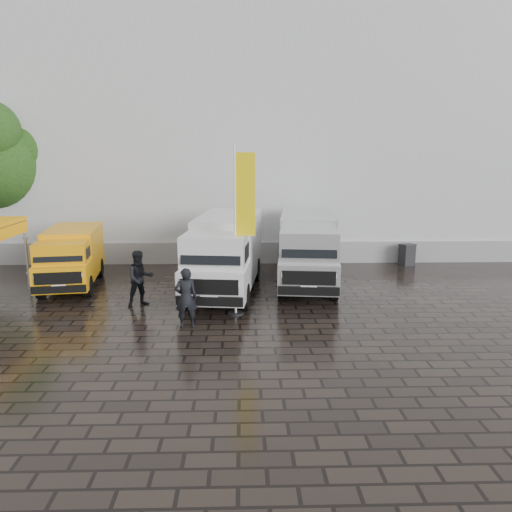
{
  "coord_description": "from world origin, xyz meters",
  "views": [
    {
      "loc": [
        -0.38,
        -14.86,
        5.15
      ],
      "look_at": [
        0.09,
        2.2,
        1.55
      ],
      "focal_mm": 35.0,
      "sensor_mm": 36.0,
      "label": 1
    }
  ],
  "objects_px": {
    "van_yellow": "(71,259)",
    "van_white": "(225,256)",
    "flagpole": "(241,222)",
    "person_front": "(186,298)",
    "van_silver": "(308,251)",
    "wheelie_bin": "(407,255)",
    "person_tent": "(140,278)"
  },
  "relations": [
    {
      "from": "van_yellow",
      "to": "van_silver",
      "type": "bearing_deg",
      "value": -7.57
    },
    {
      "from": "van_yellow",
      "to": "wheelie_bin",
      "type": "distance_m",
      "value": 14.55
    },
    {
      "from": "van_yellow",
      "to": "flagpole",
      "type": "xyz_separation_m",
      "value": [
        6.54,
        -3.52,
        1.9
      ]
    },
    {
      "from": "wheelie_bin",
      "to": "van_silver",
      "type": "bearing_deg",
      "value": -165.58
    },
    {
      "from": "van_white",
      "to": "flagpole",
      "type": "height_order",
      "value": "flagpole"
    },
    {
      "from": "van_silver",
      "to": "flagpole",
      "type": "bearing_deg",
      "value": -119.38
    },
    {
      "from": "van_yellow",
      "to": "flagpole",
      "type": "height_order",
      "value": "flagpole"
    },
    {
      "from": "wheelie_bin",
      "to": "person_front",
      "type": "xyz_separation_m",
      "value": [
        -9.24,
        -8.08,
        0.42
      ]
    },
    {
      "from": "van_white",
      "to": "van_silver",
      "type": "height_order",
      "value": "van_white"
    },
    {
      "from": "van_white",
      "to": "wheelie_bin",
      "type": "distance_m",
      "value": 9.31
    },
    {
      "from": "van_yellow",
      "to": "van_white",
      "type": "distance_m",
      "value": 6.03
    },
    {
      "from": "van_white",
      "to": "person_tent",
      "type": "xyz_separation_m",
      "value": [
        -2.83,
        -1.52,
        -0.44
      ]
    },
    {
      "from": "van_silver",
      "to": "person_tent",
      "type": "relative_size",
      "value": 3.3
    },
    {
      "from": "flagpole",
      "to": "person_front",
      "type": "height_order",
      "value": "flagpole"
    },
    {
      "from": "van_white",
      "to": "person_tent",
      "type": "bearing_deg",
      "value": -144.84
    },
    {
      "from": "van_silver",
      "to": "person_tent",
      "type": "height_order",
      "value": "van_silver"
    },
    {
      "from": "van_white",
      "to": "wheelie_bin",
      "type": "xyz_separation_m",
      "value": [
        8.21,
        4.31,
        -0.89
      ]
    },
    {
      "from": "van_white",
      "to": "person_tent",
      "type": "height_order",
      "value": "van_white"
    },
    {
      "from": "van_white",
      "to": "wheelie_bin",
      "type": "relative_size",
      "value": 6.5
    },
    {
      "from": "van_yellow",
      "to": "van_white",
      "type": "relative_size",
      "value": 0.75
    },
    {
      "from": "van_silver",
      "to": "flagpole",
      "type": "xyz_separation_m",
      "value": [
        -2.58,
        -3.57,
        1.65
      ]
    },
    {
      "from": "van_silver",
      "to": "van_yellow",
      "type": "bearing_deg",
      "value": -173.21
    },
    {
      "from": "wheelie_bin",
      "to": "person_front",
      "type": "bearing_deg",
      "value": -157.47
    },
    {
      "from": "van_white",
      "to": "person_tent",
      "type": "relative_size",
      "value": 3.37
    },
    {
      "from": "van_silver",
      "to": "van_white",
      "type": "bearing_deg",
      "value": -155.51
    },
    {
      "from": "van_yellow",
      "to": "van_white",
      "type": "xyz_separation_m",
      "value": [
        5.95,
        -0.98,
        0.28
      ]
    },
    {
      "from": "wheelie_bin",
      "to": "flagpole",
      "type": "bearing_deg",
      "value": -156.66
    },
    {
      "from": "flagpole",
      "to": "person_front",
      "type": "bearing_deg",
      "value": -142.88
    },
    {
      "from": "person_front",
      "to": "person_tent",
      "type": "distance_m",
      "value": 2.88
    },
    {
      "from": "van_yellow",
      "to": "person_front",
      "type": "xyz_separation_m",
      "value": [
        4.91,
        -4.75,
        -0.19
      ]
    },
    {
      "from": "van_silver",
      "to": "wheelie_bin",
      "type": "bearing_deg",
      "value": 39.5
    },
    {
      "from": "flagpole",
      "to": "wheelie_bin",
      "type": "height_order",
      "value": "flagpole"
    }
  ]
}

